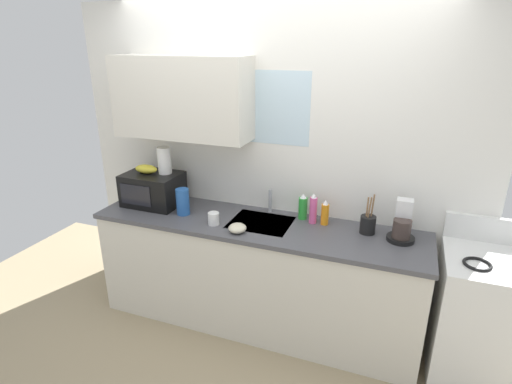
% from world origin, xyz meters
% --- Properties ---
extents(kitchen_wall_assembly, '(3.32, 0.42, 2.50)m').
position_xyz_m(kitchen_wall_assembly, '(-0.14, 0.31, 1.36)').
color(kitchen_wall_assembly, white).
rests_on(kitchen_wall_assembly, ground).
extents(counter_unit, '(2.55, 0.63, 0.90)m').
position_xyz_m(counter_unit, '(0.00, 0.00, 0.46)').
color(counter_unit, silver).
rests_on(counter_unit, ground).
extents(sink_faucet, '(0.03, 0.03, 0.19)m').
position_xyz_m(sink_faucet, '(0.03, 0.24, 0.99)').
color(sink_faucet, '#B2B5BA').
rests_on(sink_faucet, counter_unit).
extents(stove_range, '(0.60, 0.60, 1.08)m').
position_xyz_m(stove_range, '(1.62, 0.00, 0.46)').
color(stove_range, white).
rests_on(stove_range, ground).
extents(microwave, '(0.46, 0.35, 0.27)m').
position_xyz_m(microwave, '(-0.94, 0.05, 1.04)').
color(microwave, black).
rests_on(microwave, counter_unit).
extents(banana_bunch, '(0.20, 0.11, 0.07)m').
position_xyz_m(banana_bunch, '(-0.99, 0.05, 1.20)').
color(banana_bunch, gold).
rests_on(banana_bunch, microwave).
extents(paper_towel_roll, '(0.11, 0.11, 0.22)m').
position_xyz_m(paper_towel_roll, '(-0.84, 0.10, 1.28)').
color(paper_towel_roll, white).
rests_on(paper_towel_roll, microwave).
extents(coffee_maker, '(0.19, 0.21, 0.28)m').
position_xyz_m(coffee_maker, '(1.04, 0.11, 1.00)').
color(coffee_maker, black).
rests_on(coffee_maker, counter_unit).
extents(dish_soap_bottle_green, '(0.07, 0.07, 0.21)m').
position_xyz_m(dish_soap_bottle_green, '(0.31, 0.20, 1.00)').
color(dish_soap_bottle_green, green).
rests_on(dish_soap_bottle_green, counter_unit).
extents(dish_soap_bottle_pink, '(0.06, 0.06, 0.24)m').
position_xyz_m(dish_soap_bottle_pink, '(0.40, 0.15, 1.01)').
color(dish_soap_bottle_pink, '#E55999').
rests_on(dish_soap_bottle_pink, counter_unit).
extents(dish_soap_bottle_orange, '(0.06, 0.06, 0.20)m').
position_xyz_m(dish_soap_bottle_orange, '(0.49, 0.16, 0.99)').
color(dish_soap_bottle_orange, orange).
rests_on(dish_soap_bottle_orange, counter_unit).
extents(cereal_canister, '(0.10, 0.10, 0.21)m').
position_xyz_m(cereal_canister, '(-0.60, -0.05, 1.01)').
color(cereal_canister, '#2659A5').
rests_on(cereal_canister, counter_unit).
extents(mug_white, '(0.08, 0.08, 0.09)m').
position_xyz_m(mug_white, '(-0.29, -0.14, 0.95)').
color(mug_white, white).
rests_on(mug_white, counter_unit).
extents(utensil_crock, '(0.11, 0.11, 0.30)m').
position_xyz_m(utensil_crock, '(0.81, 0.12, 0.97)').
color(utensil_crock, black).
rests_on(utensil_crock, counter_unit).
extents(small_bowl, '(0.13, 0.13, 0.06)m').
position_xyz_m(small_bowl, '(-0.07, -0.20, 0.93)').
color(small_bowl, beige).
rests_on(small_bowl, counter_unit).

